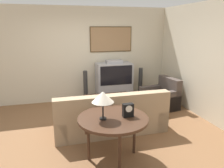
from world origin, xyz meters
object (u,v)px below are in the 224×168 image
Objects in this scene: tv at (114,82)px; couch at (110,116)px; console_table at (113,121)px; speaker_tower_right at (140,84)px; armchair at (160,98)px; coffee_table at (107,98)px; speaker_tower_left at (86,88)px; mantel_clock at (128,110)px; table_lamp at (103,97)px.

tv reaches higher than couch.
console_table is 3.35m from speaker_tower_right.
armchair is 1.47m from coffee_table.
speaker_tower_left is at bearing 90.07° from console_table.
armchair is (1.66, 0.93, -0.04)m from couch.
console_table is 0.30m from mantel_clock.
table_lamp is 0.48× the size of speaker_tower_left.
tv is at bearing -179.86° from speaker_tower_right.
tv is 3.01m from console_table.
armchair is at bearing -42.41° from tv.
speaker_tower_right is (1.68, 2.89, -0.23)m from console_table.
speaker_tower_left is (-0.22, 1.88, 0.13)m from couch.
speaker_tower_left is at bearing -124.63° from armchair.
speaker_tower_left is (-0.00, 2.89, -0.23)m from console_table.
couch is 1.98× the size of coffee_table.
mantel_clock is at bearing -6.88° from console_table.
tv is 1.44m from armchair.
coffee_table is 1.24× the size of speaker_tower_right.
mantel_clock reaches higher than couch.
mantel_clock is at bearing -116.27° from speaker_tower_right.
console_table is at bearing -51.86° from armchair.
tv reaches higher than console_table.
mantel_clock is 3.28m from speaker_tower_right.
console_table is (-0.84, -2.89, 0.09)m from tv.
speaker_tower_right is at bearing 35.05° from coffee_table.
table_lamp is at bearing -106.09° from coffee_table.
speaker_tower_right is at bearing 63.73° from mantel_clock.
speaker_tower_left is (-1.88, 0.95, 0.17)m from armchair.
table_lamp is (-2.05, -1.97, 0.82)m from armchair.
table_lamp is 3.51m from speaker_tower_right.
table_lamp is 2.99m from speaker_tower_left.
speaker_tower_left is (0.17, 2.92, -0.65)m from table_lamp.
tv is 1.29× the size of speaker_tower_right.
console_table is 2.90m from speaker_tower_left.
table_lamp is at bearing -109.09° from tv.
tv is at bearing 73.81° from console_table.
tv is 0.85m from speaker_tower_right.
armchair is 4.22× the size of mantel_clock.
mantel_clock is (-0.18, -2.03, 0.45)m from coffee_table.
couch is at bearing -83.25° from speaker_tower_left.
coffee_table is 0.98m from speaker_tower_left.
console_table is at bearing 77.94° from couch.
mantel_clock is 2.95m from speaker_tower_left.
table_lamp is at bearing 179.86° from mantel_clock.
console_table is at bearing -106.19° from tv.
speaker_tower_left is (-0.42, 0.89, 0.05)m from coffee_table.
table_lamp is 0.48× the size of speaker_tower_right.
table_lamp is (-0.39, -1.04, 0.78)m from couch.
speaker_tower_left is (-0.84, 0.00, -0.13)m from tv.
speaker_tower_right is at bearing 0.00° from speaker_tower_left.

